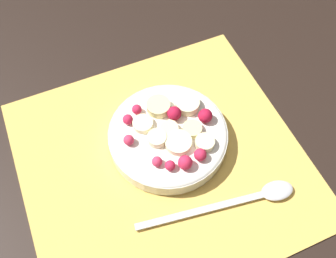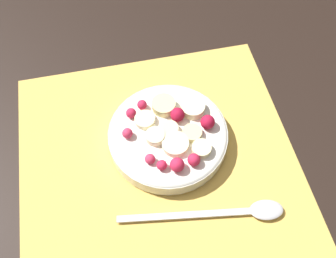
{
  "view_description": "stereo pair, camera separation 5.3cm",
  "coord_description": "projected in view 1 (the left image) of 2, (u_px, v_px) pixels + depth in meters",
  "views": [
    {
      "loc": [
        0.09,
        0.23,
        0.49
      ],
      "look_at": [
        -0.02,
        -0.02,
        0.04
      ],
      "focal_mm": 40.0,
      "sensor_mm": 36.0,
      "label": 1
    },
    {
      "loc": [
        0.04,
        0.24,
        0.49
      ],
      "look_at": [
        -0.02,
        -0.02,
        0.04
      ],
      "focal_mm": 40.0,
      "sensor_mm": 36.0,
      "label": 2
    }
  ],
  "objects": [
    {
      "name": "spoon",
      "position": [
        248.0,
        198.0,
        0.51
      ],
      "size": [
        0.22,
        0.05,
        0.01
      ],
      "rotation": [
        0.0,
        0.0,
        2.99
      ],
      "color": "silver",
      "rests_on": "placemat"
    },
    {
      "name": "placemat",
      "position": [
        162.0,
        160.0,
        0.54
      ],
      "size": [
        0.4,
        0.38,
        0.01
      ],
      "color": "#E0B251",
      "rests_on": "ground_plane"
    },
    {
      "name": "ground_plane",
      "position": [
        162.0,
        161.0,
        0.55
      ],
      "size": [
        3.0,
        3.0,
        0.0
      ],
      "primitive_type": "plane",
      "color": "black"
    },
    {
      "name": "fruit_bowl",
      "position": [
        169.0,
        135.0,
        0.54
      ],
      "size": [
        0.17,
        0.17,
        0.05
      ],
      "color": "silver",
      "rests_on": "placemat"
    }
  ]
}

